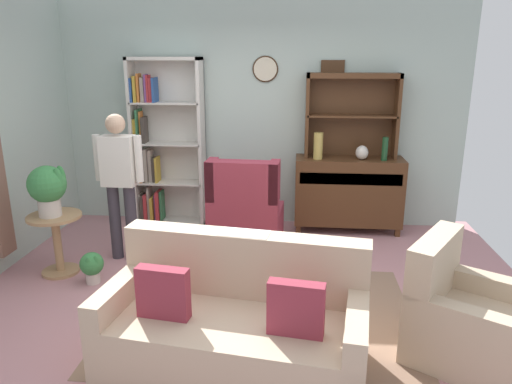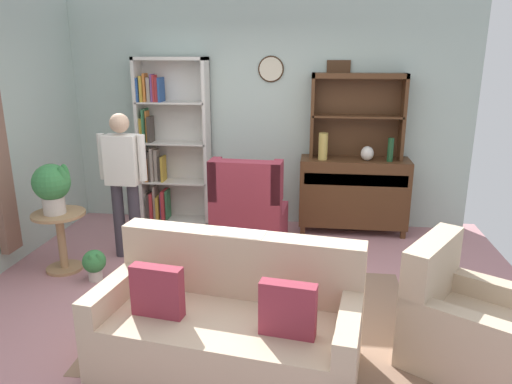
# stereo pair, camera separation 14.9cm
# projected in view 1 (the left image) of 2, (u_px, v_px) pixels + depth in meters

# --- Properties ---
(ground_plane) EXTENTS (5.40, 4.60, 0.02)m
(ground_plane) POSITION_uv_depth(u_px,v_px,m) (243.00, 299.00, 4.37)
(ground_plane) COLOR #B27A7F
(wall_back) EXTENTS (5.00, 0.09, 2.80)m
(wall_back) POSITION_uv_depth(u_px,v_px,m) (262.00, 114.00, 6.01)
(wall_back) COLOR #ADC1B7
(wall_back) RESTS_ON ground_plane
(area_rug) EXTENTS (2.52, 1.91, 0.01)m
(area_rug) POSITION_uv_depth(u_px,v_px,m) (262.00, 316.00, 4.06)
(area_rug) COLOR #846651
(area_rug) RESTS_ON ground_plane
(bookshelf) EXTENTS (0.90, 0.30, 2.10)m
(bookshelf) POSITION_uv_depth(u_px,v_px,m) (162.00, 148.00, 6.05)
(bookshelf) COLOR silver
(bookshelf) RESTS_ON ground_plane
(sideboard) EXTENTS (1.30, 0.45, 0.92)m
(sideboard) POSITION_uv_depth(u_px,v_px,m) (348.00, 191.00, 5.91)
(sideboard) COLOR #4C2D19
(sideboard) RESTS_ON ground_plane
(sideboard_hutch) EXTENTS (1.10, 0.26, 1.00)m
(sideboard_hutch) POSITION_uv_depth(u_px,v_px,m) (352.00, 104.00, 5.72)
(sideboard_hutch) COLOR #4C2D19
(sideboard_hutch) RESTS_ON sideboard
(vase_tall) EXTENTS (0.11, 0.11, 0.32)m
(vase_tall) POSITION_uv_depth(u_px,v_px,m) (318.00, 146.00, 5.70)
(vase_tall) COLOR tan
(vase_tall) RESTS_ON sideboard
(vase_round) EXTENTS (0.15, 0.15, 0.17)m
(vase_round) POSITION_uv_depth(u_px,v_px,m) (362.00, 153.00, 5.69)
(vase_round) COLOR beige
(vase_round) RESTS_ON sideboard
(bottle_wine) EXTENTS (0.07, 0.07, 0.28)m
(bottle_wine) POSITION_uv_depth(u_px,v_px,m) (385.00, 149.00, 5.63)
(bottle_wine) COLOR #194223
(bottle_wine) RESTS_ON sideboard
(couch_floral) EXTENTS (1.90, 1.10, 0.90)m
(couch_floral) POSITION_uv_depth(u_px,v_px,m) (235.00, 325.00, 3.36)
(couch_floral) COLOR #C6AD8E
(couch_floral) RESTS_ON ground_plane
(armchair_floral) EXTENTS (1.06, 1.05, 0.88)m
(armchair_floral) POSITION_uv_depth(u_px,v_px,m) (465.00, 321.00, 3.46)
(armchair_floral) COLOR #C6AD8E
(armchair_floral) RESTS_ON ground_plane
(wingback_chair) EXTENTS (0.82, 0.84, 1.05)m
(wingback_chair) POSITION_uv_depth(u_px,v_px,m) (246.00, 215.00, 5.41)
(wingback_chair) COLOR maroon
(wingback_chair) RESTS_ON ground_plane
(plant_stand) EXTENTS (0.52, 0.52, 0.62)m
(plant_stand) POSITION_uv_depth(u_px,v_px,m) (57.00, 237.00, 4.76)
(plant_stand) COLOR #A87F56
(plant_stand) RESTS_ON ground_plane
(potted_plant_large) EXTENTS (0.36, 0.36, 0.50)m
(potted_plant_large) POSITION_uv_depth(u_px,v_px,m) (48.00, 187.00, 4.59)
(potted_plant_large) COLOR beige
(potted_plant_large) RESTS_ON plant_stand
(potted_plant_small) EXTENTS (0.23, 0.23, 0.31)m
(potted_plant_small) POSITION_uv_depth(u_px,v_px,m) (92.00, 266.00, 4.60)
(potted_plant_small) COLOR beige
(potted_plant_small) RESTS_ON ground_plane
(person_reading) EXTENTS (0.52, 0.21, 1.56)m
(person_reading) POSITION_uv_depth(u_px,v_px,m) (120.00, 177.00, 4.97)
(person_reading) COLOR #38333D
(person_reading) RESTS_ON ground_plane
(coffee_table) EXTENTS (0.80, 0.50, 0.42)m
(coffee_table) POSITION_uv_depth(u_px,v_px,m) (239.00, 265.00, 4.22)
(coffee_table) COLOR #4C2D19
(coffee_table) RESTS_ON ground_plane
(book_stack) EXTENTS (0.21, 0.15, 0.05)m
(book_stack) POSITION_uv_depth(u_px,v_px,m) (242.00, 258.00, 4.15)
(book_stack) COLOR #CC7233
(book_stack) RESTS_ON coffee_table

